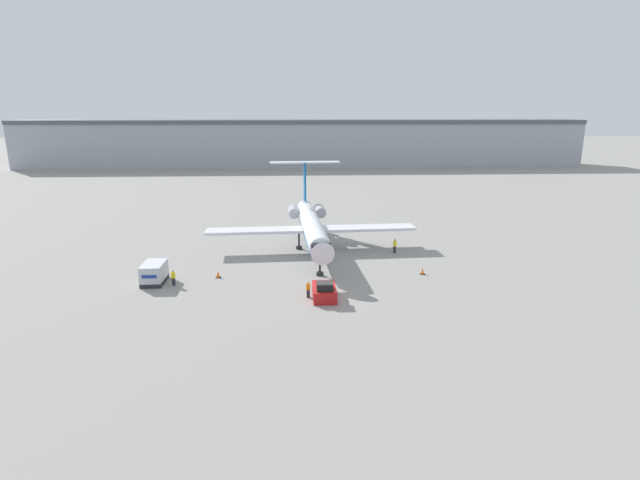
{
  "coord_description": "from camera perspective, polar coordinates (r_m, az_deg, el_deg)",
  "views": [
    {
      "loc": [
        -2.89,
        -45.98,
        17.98
      ],
      "look_at": [
        0.0,
        9.8,
        3.38
      ],
      "focal_mm": 28.0,
      "sensor_mm": 36.0,
      "label": 1
    }
  ],
  "objects": [
    {
      "name": "ground_plane",
      "position": [
        49.46,
        0.59,
        -6.66
      ],
      "size": [
        600.0,
        600.0,
        0.0
      ],
      "primitive_type": "plane",
      "color": "gray"
    },
    {
      "name": "terminal_building",
      "position": [
        166.34,
        -2.0,
        11.02
      ],
      "size": [
        180.0,
        16.8,
        14.89
      ],
      "color": "#9EA3AD",
      "rests_on": "ground"
    },
    {
      "name": "airplane_main",
      "position": [
        65.37,
        -0.99,
        1.82
      ],
      "size": [
        27.51,
        26.18,
        10.5
      ],
      "color": "silver",
      "rests_on": "ground"
    },
    {
      "name": "pushback_tug",
      "position": [
        49.21,
        0.49,
        -5.89
      ],
      "size": [
        2.26,
        4.02,
        1.9
      ],
      "color": "#B21919",
      "rests_on": "ground"
    },
    {
      "name": "luggage_cart",
      "position": [
        56.24,
        -18.43,
        -3.6
      ],
      "size": [
        2.18,
        3.78,
        2.18
      ],
      "color": "#232326",
      "rests_on": "ground"
    },
    {
      "name": "worker_near_tug",
      "position": [
        49.38,
        -1.36,
        -5.63
      ],
      "size": [
        0.4,
        0.24,
        1.66
      ],
      "color": "#232838",
      "rests_on": "ground"
    },
    {
      "name": "worker_by_wing",
      "position": [
        65.15,
        8.53,
        -0.62
      ],
      "size": [
        0.4,
        0.26,
        1.87
      ],
      "color": "#232838",
      "rests_on": "ground"
    },
    {
      "name": "worker_on_apron",
      "position": [
        54.83,
        -16.41,
        -4.12
      ],
      "size": [
        0.4,
        0.24,
        1.72
      ],
      "color": "#232838",
      "rests_on": "ground"
    },
    {
      "name": "traffic_cone_left",
      "position": [
        56.34,
        -11.56,
        -3.85
      ],
      "size": [
        0.58,
        0.58,
        0.8
      ],
      "color": "black",
      "rests_on": "ground"
    },
    {
      "name": "traffic_cone_right",
      "position": [
        57.49,
        11.64,
        -3.51
      ],
      "size": [
        0.56,
        0.56,
        0.74
      ],
      "color": "black",
      "rests_on": "ground"
    }
  ]
}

